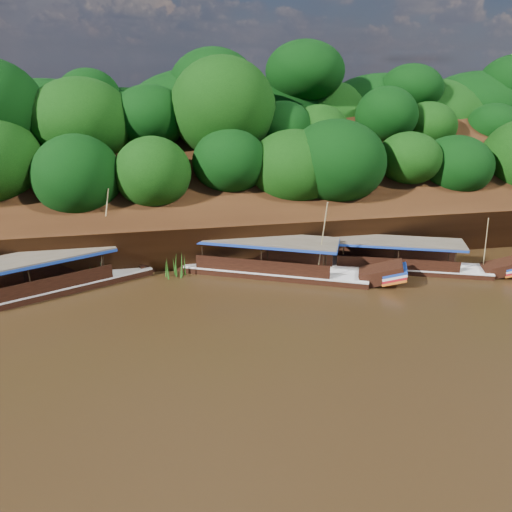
% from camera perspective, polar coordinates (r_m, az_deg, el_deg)
% --- Properties ---
extents(ground, '(160.00, 160.00, 0.00)m').
position_cam_1_polar(ground, '(28.77, 5.77, -8.32)').
color(ground, black).
rests_on(ground, ground).
extents(riverbank, '(120.00, 30.06, 19.40)m').
position_cam_1_polar(riverbank, '(48.78, -1.47, 6.84)').
color(riverbank, black).
rests_on(riverbank, ground).
extents(boat_0, '(13.70, 6.30, 4.99)m').
position_cam_1_polar(boat_0, '(37.78, 17.84, -0.91)').
color(boat_0, black).
rests_on(boat_0, ground).
extents(boat_1, '(15.03, 7.99, 6.46)m').
position_cam_1_polar(boat_1, '(35.21, 3.53, -1.34)').
color(boat_1, black).
rests_on(boat_1, ground).
extents(boat_2, '(16.24, 8.72, 6.79)m').
position_cam_1_polar(boat_2, '(35.51, -21.81, -2.74)').
color(boat_2, black).
rests_on(boat_2, ground).
extents(reeds, '(50.13, 2.72, 2.04)m').
position_cam_1_polar(reeds, '(36.31, -1.99, -0.13)').
color(reeds, '#246218').
rests_on(reeds, ground).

